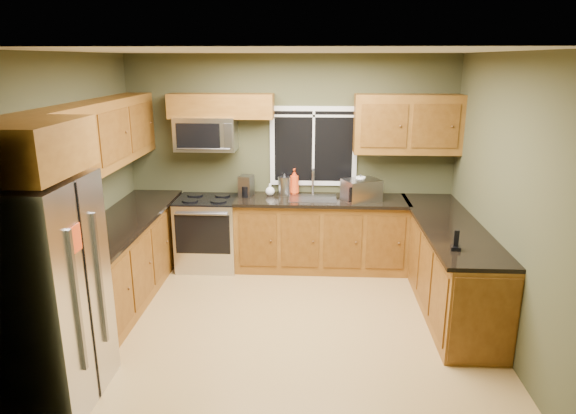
# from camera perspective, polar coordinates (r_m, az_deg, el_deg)

# --- Properties ---
(floor) EXTENTS (4.20, 4.20, 0.00)m
(floor) POSITION_cam_1_polar(r_m,az_deg,el_deg) (5.45, -0.74, -12.72)
(floor) COLOR #A78249
(floor) RESTS_ON ground
(ceiling) EXTENTS (4.20, 4.20, 0.00)m
(ceiling) POSITION_cam_1_polar(r_m,az_deg,el_deg) (4.78, -0.86, 16.95)
(ceiling) COLOR white
(ceiling) RESTS_ON back_wall
(back_wall) EXTENTS (4.20, 0.00, 4.20)m
(back_wall) POSITION_cam_1_polar(r_m,az_deg,el_deg) (6.70, 0.25, 5.10)
(back_wall) COLOR #404128
(back_wall) RESTS_ON ground
(front_wall) EXTENTS (4.20, 0.00, 4.20)m
(front_wall) POSITION_cam_1_polar(r_m,az_deg,el_deg) (3.25, -2.96, -7.15)
(front_wall) COLOR #404128
(front_wall) RESTS_ON ground
(left_wall) EXTENTS (0.00, 3.60, 3.60)m
(left_wall) POSITION_cam_1_polar(r_m,az_deg,el_deg) (5.50, -23.20, 1.33)
(left_wall) COLOR #404128
(left_wall) RESTS_ON ground
(right_wall) EXTENTS (0.00, 3.60, 3.60)m
(right_wall) POSITION_cam_1_polar(r_m,az_deg,el_deg) (5.24, 22.76, 0.70)
(right_wall) COLOR #404128
(right_wall) RESTS_ON ground
(window) EXTENTS (1.12, 0.03, 1.02)m
(window) POSITION_cam_1_polar(r_m,az_deg,el_deg) (6.64, 2.85, 6.76)
(window) COLOR white
(window) RESTS_ON back_wall
(base_cabinets_left) EXTENTS (0.60, 2.65, 0.90)m
(base_cabinets_left) POSITION_cam_1_polar(r_m,az_deg,el_deg) (6.06, -17.77, -5.77)
(base_cabinets_left) COLOR brown
(base_cabinets_left) RESTS_ON ground
(countertop_left) EXTENTS (0.65, 2.65, 0.04)m
(countertop_left) POSITION_cam_1_polar(r_m,az_deg,el_deg) (5.90, -17.93, -1.54)
(countertop_left) COLOR black
(countertop_left) RESTS_ON base_cabinets_left
(base_cabinets_back) EXTENTS (2.17, 0.60, 0.90)m
(base_cabinets_back) POSITION_cam_1_polar(r_m,az_deg,el_deg) (6.63, 3.69, -3.10)
(base_cabinets_back) COLOR brown
(base_cabinets_back) RESTS_ON ground
(countertop_back) EXTENTS (2.17, 0.65, 0.04)m
(countertop_back) POSITION_cam_1_polar(r_m,az_deg,el_deg) (6.47, 3.77, 0.76)
(countertop_back) COLOR black
(countertop_back) RESTS_ON base_cabinets_back
(base_cabinets_peninsula) EXTENTS (0.60, 2.52, 0.90)m
(base_cabinets_peninsula) POSITION_cam_1_polar(r_m,az_deg,el_deg) (5.92, 17.37, -6.25)
(base_cabinets_peninsula) COLOR brown
(base_cabinets_peninsula) RESTS_ON ground
(countertop_peninsula) EXTENTS (0.65, 2.50, 0.04)m
(countertop_peninsula) POSITION_cam_1_polar(r_m,az_deg,el_deg) (5.77, 17.50, -1.90)
(countertop_peninsula) COLOR black
(countertop_peninsula) RESTS_ON base_cabinets_peninsula
(upper_cabinets_left) EXTENTS (0.33, 2.65, 0.72)m
(upper_cabinets_left) POSITION_cam_1_polar(r_m,az_deg,el_deg) (5.76, -20.24, 7.45)
(upper_cabinets_left) COLOR brown
(upper_cabinets_left) RESTS_ON left_wall
(upper_cabinets_back_left) EXTENTS (1.30, 0.33, 0.30)m
(upper_cabinets_back_left) POSITION_cam_1_polar(r_m,az_deg,el_deg) (6.53, -7.43, 11.07)
(upper_cabinets_back_left) COLOR brown
(upper_cabinets_back_left) RESTS_ON back_wall
(upper_cabinets_back_right) EXTENTS (1.30, 0.33, 0.72)m
(upper_cabinets_back_right) POSITION_cam_1_polar(r_m,az_deg,el_deg) (6.54, 13.12, 8.95)
(upper_cabinets_back_right) COLOR brown
(upper_cabinets_back_right) RESTS_ON back_wall
(upper_cabinet_over_fridge) EXTENTS (0.72, 0.90, 0.38)m
(upper_cabinet_over_fridge) POSITION_cam_1_polar(r_m,az_deg,el_deg) (4.08, -27.55, 5.82)
(upper_cabinet_over_fridge) COLOR brown
(upper_cabinet_over_fridge) RESTS_ON left_wall
(refrigerator) EXTENTS (0.74, 0.90, 1.80)m
(refrigerator) POSITION_cam_1_polar(r_m,az_deg,el_deg) (4.39, -25.62, -8.79)
(refrigerator) COLOR #B7B7BC
(refrigerator) RESTS_ON ground
(range) EXTENTS (0.76, 0.69, 0.94)m
(range) POSITION_cam_1_polar(r_m,az_deg,el_deg) (6.74, -8.86, -2.78)
(range) COLOR #B7B7BC
(range) RESTS_ON ground
(microwave) EXTENTS (0.76, 0.41, 0.42)m
(microwave) POSITION_cam_1_polar(r_m,az_deg,el_deg) (6.58, -9.10, 8.06)
(microwave) COLOR #B7B7BC
(microwave) RESTS_ON back_wall
(sink) EXTENTS (0.60, 0.42, 0.36)m
(sink) POSITION_cam_1_polar(r_m,az_deg,el_deg) (6.48, 2.76, 1.09)
(sink) COLOR slate
(sink) RESTS_ON countertop_back
(toaster_oven) EXTENTS (0.52, 0.48, 0.27)m
(toaster_oven) POSITION_cam_1_polar(r_m,az_deg,el_deg) (6.39, 8.15, 1.86)
(toaster_oven) COLOR #B7B7BC
(toaster_oven) RESTS_ON countertop_back
(coffee_maker) EXTENTS (0.20, 0.24, 0.27)m
(coffee_maker) POSITION_cam_1_polar(r_m,az_deg,el_deg) (6.57, -4.67, 2.28)
(coffee_maker) COLOR slate
(coffee_maker) RESTS_ON countertop_back
(kettle) EXTENTS (0.17, 0.17, 0.29)m
(kettle) POSITION_cam_1_polar(r_m,az_deg,el_deg) (6.60, -0.39, 2.49)
(kettle) COLOR #B7B7BC
(kettle) RESTS_ON countertop_back
(paper_towel_roll) EXTENTS (0.12, 0.12, 0.31)m
(paper_towel_roll) POSITION_cam_1_polar(r_m,az_deg,el_deg) (6.49, 8.02, 2.15)
(paper_towel_roll) COLOR white
(paper_towel_roll) RESTS_ON countertop_back
(soap_bottle_a) EXTENTS (0.14, 0.14, 0.33)m
(soap_bottle_a) POSITION_cam_1_polar(r_m,az_deg,el_deg) (6.65, 0.70, 2.87)
(soap_bottle_a) COLOR #DF4115
(soap_bottle_a) RESTS_ON countertop_back
(soap_bottle_c) EXTENTS (0.13, 0.13, 0.15)m
(soap_bottle_c) POSITION_cam_1_polar(r_m,az_deg,el_deg) (6.61, -2.01, 1.97)
(soap_bottle_c) COLOR white
(soap_bottle_c) RESTS_ON countertop_back
(cordless_phone) EXTENTS (0.10, 0.10, 0.19)m
(cordless_phone) POSITION_cam_1_polar(r_m,az_deg,el_deg) (4.96, 18.15, -3.94)
(cordless_phone) COLOR black
(cordless_phone) RESTS_ON countertop_peninsula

